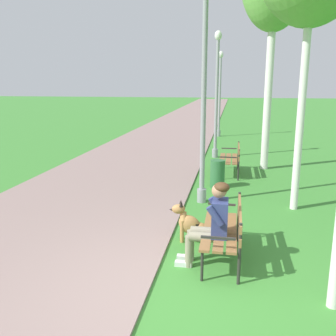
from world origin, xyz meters
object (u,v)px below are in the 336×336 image
object	(u,v)px
park_bench_mid	(232,157)
litter_bin	(217,174)
lamp_post_mid	(217,94)
dog_shepherd	(193,226)
person_seated_on_near_bench	(212,221)
park_bench_near	(227,227)
lamp_post_near	(204,91)
lamp_post_far	(220,93)

from	to	relation	value
park_bench_mid	litter_bin	distance (m)	1.51
park_bench_mid	lamp_post_mid	bearing A→B (deg)	104.04
dog_shepherd	person_seated_on_near_bench	bearing A→B (deg)	-65.93
dog_shepherd	litter_bin	distance (m)	3.36
park_bench_near	lamp_post_mid	xyz separation A→B (m)	(-0.56, 7.77, 1.68)
park_bench_near	lamp_post_near	xyz separation A→B (m)	(-0.59, 2.67, 1.89)
park_bench_near	person_seated_on_near_bench	distance (m)	0.35
lamp_post_near	lamp_post_mid	world-z (taller)	lamp_post_near
lamp_post_mid	lamp_post_far	distance (m)	5.26
park_bench_mid	person_seated_on_near_bench	world-z (taller)	person_seated_on_near_bench
person_seated_on_near_bench	lamp_post_near	size ratio (longest dim) A/B	0.27
dog_shepherd	park_bench_mid	bearing A→B (deg)	82.88
lamp_post_mid	litter_bin	bearing A→B (deg)	-86.19
lamp_post_near	litter_bin	size ratio (longest dim) A/B	6.65
park_bench_mid	lamp_post_mid	xyz separation A→B (m)	(-0.60, 2.40, 1.68)
person_seated_on_near_bench	litter_bin	size ratio (longest dim) A/B	1.79
lamp_post_far	lamp_post_mid	bearing A→B (deg)	-88.92
park_bench_near	lamp_post_far	world-z (taller)	lamp_post_far
lamp_post_near	lamp_post_far	distance (m)	10.37
park_bench_mid	dog_shepherd	xyz separation A→B (m)	(-0.60, -4.80, -0.25)
lamp_post_near	litter_bin	distance (m)	2.42
park_bench_near	park_bench_mid	bearing A→B (deg)	89.63
lamp_post_far	litter_bin	distance (m)	9.28
park_bench_mid	lamp_post_near	bearing A→B (deg)	-103.07
park_bench_near	lamp_post_far	size ratio (longest dim) A/B	0.38
lamp_post_near	lamp_post_mid	distance (m)	5.10
park_bench_mid	lamp_post_near	size ratio (longest dim) A/B	0.32
lamp_post_far	litter_bin	bearing A→B (deg)	-87.76
lamp_post_far	lamp_post_near	bearing A→B (deg)	-89.61
lamp_post_far	park_bench_mid	bearing A→B (deg)	-84.79
person_seated_on_near_bench	lamp_post_near	bearing A→B (deg)	97.57
park_bench_near	litter_bin	distance (m)	3.93
park_bench_mid	litter_bin	bearing A→B (deg)	-103.19
person_seated_on_near_bench	lamp_post_near	distance (m)	3.40
lamp_post_mid	litter_bin	xyz separation A→B (m)	(0.26, -3.85, -1.84)
lamp_post_mid	lamp_post_far	size ratio (longest dim) A/B	1.06
park_bench_near	person_seated_on_near_bench	size ratio (longest dim) A/B	1.20
person_seated_on_near_bench	dog_shepherd	distance (m)	0.97
park_bench_mid	person_seated_on_near_bench	distance (m)	5.61
litter_bin	person_seated_on_near_bench	bearing A→B (deg)	-88.62
person_seated_on_near_bench	litter_bin	world-z (taller)	person_seated_on_near_bench
park_bench_near	lamp_post_mid	world-z (taller)	lamp_post_mid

